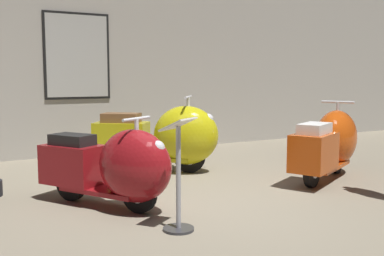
# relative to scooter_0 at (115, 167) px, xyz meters

# --- Properties ---
(ground_plane) EXTENTS (60.00, 60.00, 0.00)m
(ground_plane) POSITION_rel_scooter_0_xyz_m (0.90, -0.38, -0.44)
(ground_plane) COLOR gray
(showroom_back_wall) EXTENTS (18.00, 0.63, 3.55)m
(showroom_back_wall) POSITION_rel_scooter_0_xyz_m (0.74, 3.49, 1.33)
(showroom_back_wall) COLOR #ADA89E
(showroom_back_wall) RESTS_ON ground
(scooter_0) EXTENTS (1.23, 1.58, 0.97)m
(scooter_0) POSITION_rel_scooter_0_xyz_m (0.00, 0.00, 0.00)
(scooter_0) COLOR black
(scooter_0) RESTS_ON ground
(scooter_1) EXTENTS (1.75, 1.50, 1.10)m
(scooter_1) POSITION_rel_scooter_0_xyz_m (1.25, 1.41, 0.06)
(scooter_1) COLOR black
(scooter_1) RESTS_ON ground
(scooter_2) EXTENTS (1.73, 1.20, 1.04)m
(scooter_2) POSITION_rel_scooter_0_xyz_m (3.05, 0.02, 0.03)
(scooter_2) COLOR black
(scooter_2) RESTS_ON ground
(info_stanchion) EXTENTS (0.39, 0.37, 1.02)m
(info_stanchion) POSITION_rel_scooter_0_xyz_m (0.28, -0.92, -0.02)
(info_stanchion) COLOR #333338
(info_stanchion) RESTS_ON ground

